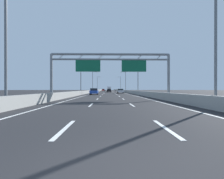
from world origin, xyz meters
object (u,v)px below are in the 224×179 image
Objects in this scene: black_car at (109,90)px; box_truck at (109,89)px; streetlamp_right_near at (213,35)px; streetlamp_left_distant at (98,83)px; sign_gantry at (111,64)px; red_car at (103,90)px; silver_car at (109,90)px; streetlamp_left_far at (93,80)px; yellow_car at (109,90)px; streetlamp_right_far at (125,80)px; streetlamp_left_near at (9,34)px; streetlamp_right_distant at (120,83)px; blue_car at (94,91)px; streetlamp_left_mid at (82,74)px; orange_car at (109,90)px; white_car at (120,91)px; streetlamp_right_mid at (137,74)px.

box_truck is at bearing 89.75° from black_car.
streetlamp_left_distant is at bearing 98.33° from streetlamp_right_near.
sign_gantry is 3.78× the size of red_car.
silver_car is at bearing -77.93° from streetlamp_left_distant.
streetlamp_left_far is 33.98m from streetlamp_left_distant.
streetlamp_left_far is 1.00× the size of streetlamp_left_distant.
sign_gantry reaches higher than yellow_car.
streetlamp_left_near is at bearing -102.39° from streetlamp_right_far.
streetlamp_right_distant is 2.26× the size of black_car.
blue_car is 0.97× the size of red_car.
streetlamp_right_near and streetlamp_right_distant have the same top height.
streetlamp_left_mid is at bearing 108.20° from sign_gantry.
box_truck reaches higher than black_car.
silver_car is at bearing -89.92° from orange_car.
blue_car is (-3.84, 18.81, -4.03)m from sign_gantry.
silver_car is (7.40, -0.60, -4.63)m from streetlamp_left_far.
white_car is 64.29m from box_truck.
streetlamp_right_near reaches higher than blue_car.
streetlamp_right_near is at bearing -66.28° from streetlamp_left_mid.
streetlamp_right_distant is 9.81m from box_truck.
box_truck is at bearing 41.90° from red_car.
streetlamp_right_far is at bearing -90.00° from streetlamp_right_distant.
streetlamp_right_far and streetlamp_right_distant have the same top height.
streetlamp_right_mid is 95.63m from orange_car.
streetlamp_right_far is at bearing 90.00° from streetlamp_right_near.
orange_car is (-0.09, 68.64, 0.01)m from black_car.
streetlamp_left_far is (-14.93, 33.98, 0.00)m from streetlamp_right_mid.
sign_gantry is 92.69m from red_car.
red_car is 36.56m from silver_car.
streetlamp_right_far is at bearing 4.52° from silver_car.
streetlamp_left_far is 11.45m from black_car.
streetlamp_left_distant is 2.04× the size of silver_car.
orange_car is at bearing 94.58° from streetlamp_right_mid.
red_car is 1.04× the size of black_car.
sign_gantry is at bearing -89.98° from yellow_car.
streetlamp_right_near and streetlamp_left_distant have the same top height.
sign_gantry reaches higher than orange_car.
streetlamp_left_distant reaches higher than yellow_car.
sign_gantry is at bearing -89.90° from black_car.
streetlamp_left_far is 40.23m from box_truck.
streetlamp_left_mid is 67.97m from streetlamp_left_distant.
streetlamp_left_mid is 2.04× the size of white_car.
silver_car is at bearing 83.74° from streetlamp_left_near.
streetlamp_left_distant is 2.17× the size of red_car.
blue_car is at bearing -47.38° from streetlamp_left_mid.
streetlamp_right_distant is at bearing 90.00° from streetlamp_right_far.
streetlamp_left_mid is 7.08m from blue_car.
streetlamp_left_near and streetlamp_right_mid have the same top height.
streetlamp_right_near is 129.51m from orange_car.
orange_car is (7.31, 95.22, -4.63)m from streetlamp_left_mid.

